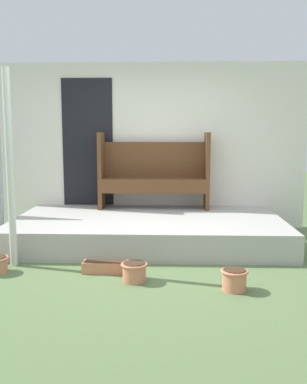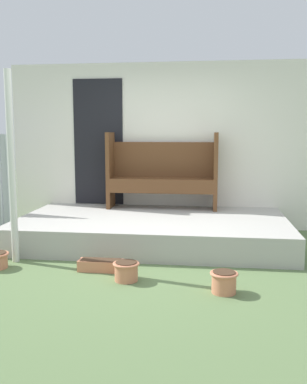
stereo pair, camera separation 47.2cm
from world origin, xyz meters
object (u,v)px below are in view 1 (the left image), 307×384
at_px(support_post, 10,169).
at_px(flower_pot_right, 234,279).
at_px(bench, 154,170).
at_px(flower_pot_middle, 134,271).
at_px(planter_box_rect, 105,267).

relative_size(support_post, flower_pot_right, 8.22).
distance_m(bench, flower_pot_middle, 2.49).
relative_size(flower_pot_right, planter_box_rect, 0.54).
distance_m(support_post, bench, 2.43).
bearing_deg(bench, flower_pot_middle, -93.18).
relative_size(bench, flower_pot_right, 6.22).
bearing_deg(planter_box_rect, bench, 77.60).
height_order(flower_pot_right, planter_box_rect, flower_pot_right).
bearing_deg(flower_pot_middle, planter_box_rect, 141.13).
height_order(support_post, flower_pot_middle, support_post).
bearing_deg(flower_pot_right, support_post, 163.90).
height_order(support_post, planter_box_rect, support_post).
height_order(bench, flower_pot_middle, bench).
xyz_separation_m(flower_pot_right, planter_box_rect, (-1.33, 0.48, -0.05)).
bearing_deg(support_post, flower_pot_right, -16.10).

